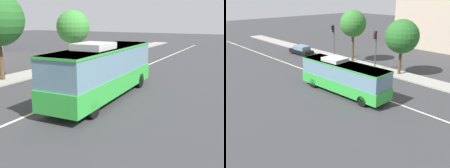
# 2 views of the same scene
# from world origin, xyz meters

# --- Properties ---
(ground_plane) EXTENTS (160.00, 160.00, 0.00)m
(ground_plane) POSITION_xyz_m (0.00, 0.00, 0.00)
(ground_plane) COLOR #333335
(sidewalk_kerb) EXTENTS (80.00, 2.67, 0.14)m
(sidewalk_kerb) POSITION_xyz_m (0.00, 7.34, 0.07)
(sidewalk_kerb) COLOR gray
(sidewalk_kerb) RESTS_ON ground_plane
(lane_centre_line) EXTENTS (76.00, 0.16, 0.01)m
(lane_centre_line) POSITION_xyz_m (0.00, 0.00, 0.01)
(lane_centre_line) COLOR silver
(lane_centre_line) RESTS_ON ground_plane
(transit_bus) EXTENTS (10.10, 2.94, 3.46)m
(transit_bus) POSITION_xyz_m (-0.41, -1.85, 1.81)
(transit_bus) COLOR green
(transit_bus) RESTS_ON ground_plane
(sedan_black) EXTENTS (4.54, 1.91, 1.46)m
(sedan_black) POSITION_xyz_m (-17.34, 4.76, 0.72)
(sedan_black) COLOR black
(sedan_black) RESTS_ON ground_plane
(traffic_light_near_corner) EXTENTS (0.34, 0.62, 5.20)m
(traffic_light_near_corner) POSITION_xyz_m (-11.34, 6.44, 3.56)
(traffic_light_near_corner) COLOR #47474C
(traffic_light_near_corner) RESTS_ON ground_plane
(traffic_light_mid_block) EXTENTS (0.33, 0.62, 5.20)m
(traffic_light_mid_block) POSITION_xyz_m (-3.29, 6.40, 3.56)
(traffic_light_mid_block) COLOR #47474C
(traffic_light_mid_block) RESTS_ON ground_plane
(street_tree_kerbside_centre) EXTENTS (4.02, 4.02, 6.73)m
(street_tree_kerbside_centre) POSITION_xyz_m (-0.14, 7.42, 4.71)
(street_tree_kerbside_centre) COLOR #4C3823
(street_tree_kerbside_centre) RESTS_ON ground_plane
(street_tree_kerbside_right) EXTENTS (3.73, 3.73, 7.38)m
(street_tree_kerbside_right) POSITION_xyz_m (-8.46, 7.68, 5.48)
(street_tree_kerbside_right) COLOR #4C3823
(street_tree_kerbside_right) RESTS_ON ground_plane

